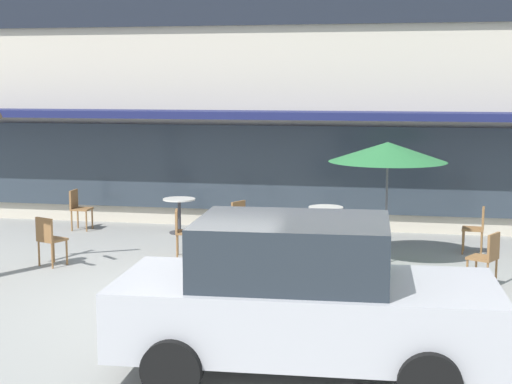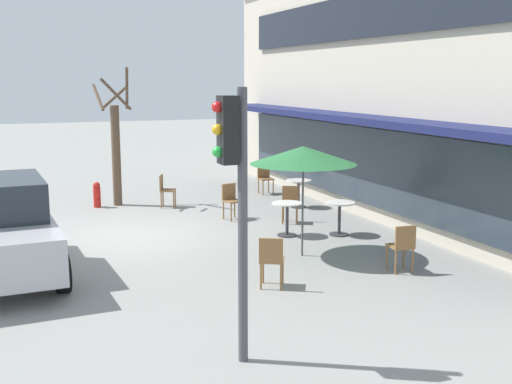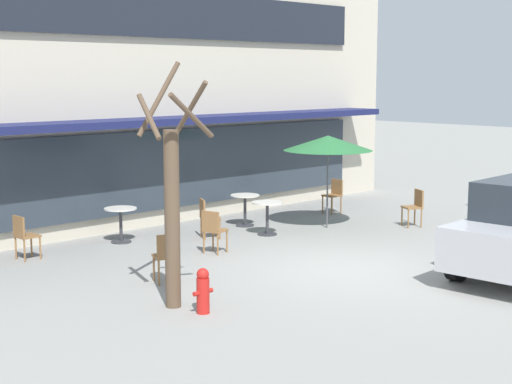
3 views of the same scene
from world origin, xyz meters
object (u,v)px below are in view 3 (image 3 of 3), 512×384
cafe_table_by_tree (121,219)px  fire_hydrant (203,291)px  cafe_chair_5 (167,254)px  cafe_chair_3 (415,205)px  cafe_chair_2 (334,193)px  patio_umbrella_green_folded (328,143)px  cafe_chair_1 (207,215)px  cafe_chair_0 (213,228)px  cafe_table_streetside (245,205)px  street_tree (172,203)px  cafe_table_near_wall (267,212)px  cafe_chair_4 (24,234)px

cafe_table_by_tree → fire_hydrant: 5.55m
cafe_table_by_tree → cafe_chair_5: bearing=-112.1°
cafe_chair_3 → fire_hydrant: bearing=-167.8°
cafe_chair_2 → patio_umbrella_green_folded: bearing=-144.4°
cafe_chair_1 → cafe_chair_2: same height
cafe_chair_0 → cafe_chair_3: bearing=-12.3°
cafe_table_streetside → cafe_chair_0: bearing=-145.7°
cafe_chair_3 → fire_hydrant: cafe_chair_3 is taller
cafe_table_streetside → cafe_chair_2: size_ratio=0.85×
patio_umbrella_green_folded → cafe_chair_3: bearing=-39.8°
cafe_table_streetside → street_tree: 6.83m
cafe_chair_0 → street_tree: size_ratio=0.23×
cafe_table_by_tree → cafe_chair_2: cafe_chair_2 is taller
cafe_table_by_tree → patio_umbrella_green_folded: bearing=-24.5°
cafe_chair_2 → fire_hydrant: cafe_chair_2 is taller
cafe_chair_1 → cafe_chair_3: size_ratio=1.00×
cafe_chair_1 → cafe_chair_5: same height
cafe_chair_1 → cafe_chair_3: bearing=-28.1°
cafe_table_by_tree → cafe_chair_2: (6.15, -0.83, 0.01)m
cafe_table_by_tree → cafe_chair_0: bearing=-72.0°
cafe_chair_5 → cafe_chair_1: bearing=38.8°
cafe_table_by_tree → street_tree: bearing=-115.3°
cafe_chair_1 → cafe_chair_0: bearing=-125.9°
cafe_table_near_wall → cafe_chair_2: (3.29, 0.80, 0.01)m
cafe_table_by_tree → street_tree: (-2.16, -4.56, 1.13)m
patio_umbrella_green_folded → cafe_table_near_wall: bearing=166.1°
cafe_chair_2 → fire_hydrant: (-8.20, -4.32, -0.17)m
cafe_table_streetside → fire_hydrant: cafe_table_streetside is taller
cafe_table_streetside → cafe_table_by_tree: (-3.23, 0.51, 0.00)m
cafe_table_streetside → cafe_chair_3: cafe_chair_3 is taller
cafe_table_near_wall → cafe_table_by_tree: bearing=150.2°
cafe_table_streetside → fire_hydrant: (-5.28, -4.64, -0.16)m
cafe_chair_3 → cafe_chair_4: (-8.40, 3.34, 0.00)m
cafe_table_streetside → cafe_chair_4: size_ratio=0.85×
patio_umbrella_green_folded → cafe_chair_0: size_ratio=2.47×
cafe_table_streetside → cafe_chair_0: 3.03m
cafe_table_near_wall → cafe_chair_2: cafe_chair_2 is taller
cafe_chair_0 → cafe_chair_1: (0.89, 1.22, 0.00)m
patio_umbrella_green_folded → cafe_chair_0: bearing=-177.2°
patio_umbrella_green_folded → cafe_chair_3: (1.63, -1.36, -1.50)m
cafe_chair_3 → fire_hydrant: size_ratio=1.26×
cafe_chair_4 → cafe_chair_1: bearing=-13.5°
fire_hydrant → patio_umbrella_green_folded: bearing=25.5°
cafe_chair_2 → cafe_chair_4: size_ratio=1.00×
cafe_table_near_wall → patio_umbrella_green_folded: 2.24m
cafe_chair_5 → cafe_chair_4: bearing=105.4°
cafe_table_near_wall → cafe_chair_0: bearing=-164.8°
cafe_table_near_wall → cafe_table_streetside: 1.19m
cafe_table_streetside → street_tree: street_tree is taller
cafe_table_streetside → cafe_chair_2: cafe_chair_2 is taller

